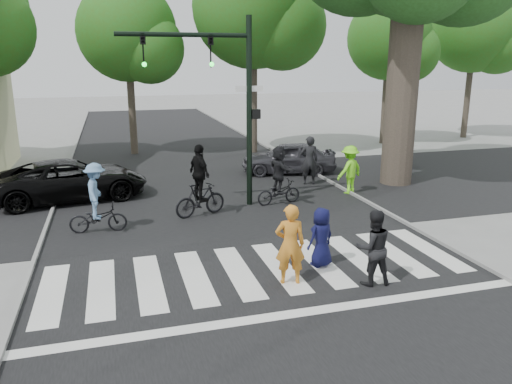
# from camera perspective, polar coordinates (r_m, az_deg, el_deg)

# --- Properties ---
(ground) EXTENTS (120.00, 120.00, 0.00)m
(ground) POSITION_cam_1_polar(r_m,az_deg,el_deg) (10.79, 1.92, -10.86)
(ground) COLOR gray
(ground) RESTS_ON ground
(road_stem) EXTENTS (10.00, 70.00, 0.01)m
(road_stem) POSITION_cam_1_polar(r_m,az_deg,el_deg) (15.28, -3.89, -2.98)
(road_stem) COLOR black
(road_stem) RESTS_ON ground
(road_cross) EXTENTS (70.00, 10.00, 0.01)m
(road_cross) POSITION_cam_1_polar(r_m,az_deg,el_deg) (18.11, -5.93, -0.16)
(road_cross) COLOR black
(road_cross) RESTS_ON ground
(curb_left) EXTENTS (0.10, 70.00, 0.10)m
(curb_left) POSITION_cam_1_polar(r_m,az_deg,el_deg) (15.10, -23.02, -4.22)
(curb_left) COLOR gray
(curb_left) RESTS_ON ground
(curb_right) EXTENTS (0.10, 70.00, 0.10)m
(curb_right) POSITION_cam_1_polar(r_m,az_deg,el_deg) (17.01, 12.96, -1.31)
(curb_right) COLOR gray
(curb_right) RESTS_ON ground
(crosswalk) EXTENTS (10.00, 3.85, 0.01)m
(crosswalk) POSITION_cam_1_polar(r_m,az_deg,el_deg) (11.35, 0.87, -9.44)
(crosswalk) COLOR silver
(crosswalk) RESTS_ON ground
(traffic_signal) EXTENTS (4.45, 0.29, 6.00)m
(traffic_signal) POSITION_cam_1_polar(r_m,az_deg,el_deg) (15.81, -3.82, 12.02)
(traffic_signal) COLOR black
(traffic_signal) RESTS_ON ground
(bg_tree_2) EXTENTS (5.04, 4.80, 8.40)m
(bg_tree_2) POSITION_cam_1_polar(r_m,az_deg,el_deg) (25.90, -13.91, 16.91)
(bg_tree_2) COLOR brown
(bg_tree_2) RESTS_ON ground
(bg_tree_3) EXTENTS (6.30, 6.00, 10.20)m
(bg_tree_3) POSITION_cam_1_polar(r_m,az_deg,el_deg) (25.68, 0.57, 19.94)
(bg_tree_3) COLOR brown
(bg_tree_3) RESTS_ON ground
(bg_tree_4) EXTENTS (4.83, 4.60, 8.15)m
(bg_tree_4) POSITION_cam_1_polar(r_m,az_deg,el_deg) (29.61, 15.54, 16.21)
(bg_tree_4) COLOR brown
(bg_tree_4) RESTS_ON ground
(bg_tree_5) EXTENTS (5.67, 5.40, 9.30)m
(bg_tree_5) POSITION_cam_1_polar(r_m,az_deg,el_deg) (33.60, 24.31, 16.50)
(bg_tree_5) COLOR brown
(bg_tree_5) RESTS_ON ground
(pedestrian_woman) EXTENTS (0.72, 0.55, 1.77)m
(pedestrian_woman) POSITION_cam_1_polar(r_m,az_deg,el_deg) (10.68, 3.91, -5.99)
(pedestrian_woman) COLOR orange
(pedestrian_woman) RESTS_ON ground
(pedestrian_child) EXTENTS (0.80, 0.66, 1.41)m
(pedestrian_child) POSITION_cam_1_polar(r_m,az_deg,el_deg) (11.68, 7.47, -5.15)
(pedestrian_child) COLOR #0D0F36
(pedestrian_child) RESTS_ON ground
(pedestrian_adult) EXTENTS (0.87, 0.71, 1.66)m
(pedestrian_adult) POSITION_cam_1_polar(r_m,az_deg,el_deg) (10.91, 13.22, -6.21)
(pedestrian_adult) COLOR black
(pedestrian_adult) RESTS_ON ground
(cyclist_left) EXTENTS (1.59, 1.05, 1.97)m
(cyclist_left) POSITION_cam_1_polar(r_m,az_deg,el_deg) (14.47, -17.74, -1.18)
(cyclist_left) COLOR black
(cyclist_left) RESTS_ON ground
(cyclist_mid) EXTENTS (1.77, 1.12, 2.23)m
(cyclist_mid) POSITION_cam_1_polar(r_m,az_deg,el_deg) (15.33, -6.42, 0.57)
(cyclist_mid) COLOR black
(cyclist_mid) RESTS_ON ground
(cyclist_right) EXTENTS (1.61, 1.50, 1.97)m
(cyclist_right) POSITION_cam_1_polar(r_m,az_deg,el_deg) (16.53, 2.63, 1.56)
(cyclist_right) COLOR black
(cyclist_right) RESTS_ON ground
(car_suv) EXTENTS (5.36, 3.18, 1.40)m
(car_suv) POSITION_cam_1_polar(r_m,az_deg,el_deg) (18.22, -20.34, 1.31)
(car_suv) COLOR black
(car_suv) RESTS_ON ground
(car_grey) EXTENTS (4.17, 2.35, 1.34)m
(car_grey) POSITION_cam_1_polar(r_m,az_deg,el_deg) (21.18, 3.74, 3.94)
(car_grey) COLOR #39383E
(car_grey) RESTS_ON ground
(bystander_hivis) EXTENTS (1.29, 1.03, 1.74)m
(bystander_hivis) POSITION_cam_1_polar(r_m,az_deg,el_deg) (18.19, 10.65, 2.53)
(bystander_hivis) COLOR #7AF620
(bystander_hivis) RESTS_ON ground
(bystander_dark) EXTENTS (0.78, 0.61, 1.88)m
(bystander_dark) POSITION_cam_1_polar(r_m,az_deg,el_deg) (19.27, 6.10, 3.61)
(bystander_dark) COLOR black
(bystander_dark) RESTS_ON ground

